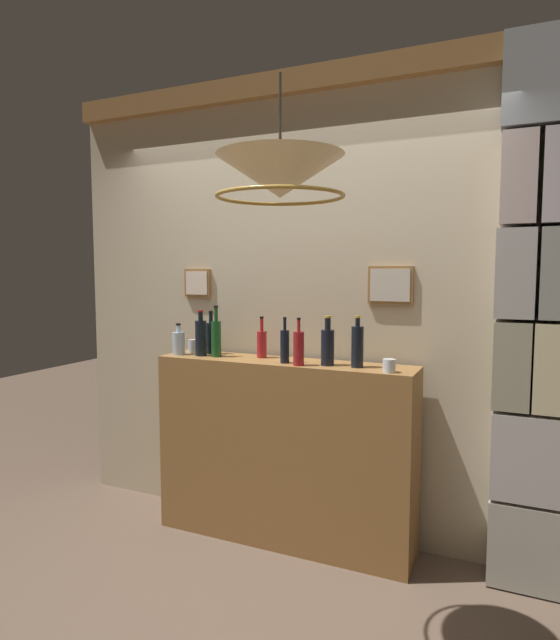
{
  "coord_description": "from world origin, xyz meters",
  "views": [
    {
      "loc": [
        1.29,
        -2.04,
        1.65
      ],
      "look_at": [
        0.0,
        0.81,
        1.36
      ],
      "focal_mm": 30.16,
      "sensor_mm": 36.0,
      "label": 1
    }
  ],
  "objects_px": {
    "glass_tumbler_highball": "(193,346)",
    "pendant_lamp": "(280,178)",
    "glass_tumbler_rocks": "(389,366)",
    "liquor_bottle_amaro": "(328,346)",
    "liquor_bottle_gin": "(285,346)",
    "liquor_bottle_tequila": "(179,343)",
    "liquor_bottle_rye": "(262,343)",
    "liquor_bottle_vermouth": "(357,346)",
    "liquor_bottle_port": "(211,337)",
    "liquor_bottle_whiskey": "(201,337)",
    "liquor_bottle_vodka": "(216,337)",
    "liquor_bottle_mezcal": "(299,348)"
  },
  "relations": [
    {
      "from": "glass_tumbler_rocks",
      "to": "pendant_lamp",
      "type": "relative_size",
      "value": 0.14
    },
    {
      "from": "liquor_bottle_port",
      "to": "glass_tumbler_highball",
      "type": "xyz_separation_m",
      "value": [
        -0.13,
        -0.02,
        -0.07
      ]
    },
    {
      "from": "glass_tumbler_rocks",
      "to": "pendant_lamp",
      "type": "distance_m",
      "value": 1.2
    },
    {
      "from": "liquor_bottle_vodka",
      "to": "liquor_bottle_whiskey",
      "type": "bearing_deg",
      "value": -177.08
    },
    {
      "from": "liquor_bottle_amaro",
      "to": "liquor_bottle_gin",
      "type": "bearing_deg",
      "value": -173.26
    },
    {
      "from": "liquor_bottle_rye",
      "to": "liquor_bottle_gin",
      "type": "distance_m",
      "value": 0.24
    },
    {
      "from": "liquor_bottle_vodka",
      "to": "glass_tumbler_highball",
      "type": "xyz_separation_m",
      "value": [
        -0.22,
        0.07,
        -0.08
      ]
    },
    {
      "from": "liquor_bottle_tequila",
      "to": "liquor_bottle_amaro",
      "type": "xyz_separation_m",
      "value": [
        1.0,
        0.02,
        0.04
      ]
    },
    {
      "from": "liquor_bottle_rye",
      "to": "liquor_bottle_port",
      "type": "height_order",
      "value": "liquor_bottle_port"
    },
    {
      "from": "liquor_bottle_tequila",
      "to": "glass_tumbler_highball",
      "type": "bearing_deg",
      "value": 66.83
    },
    {
      "from": "liquor_bottle_vodka",
      "to": "pendant_lamp",
      "type": "height_order",
      "value": "pendant_lamp"
    },
    {
      "from": "liquor_bottle_mezcal",
      "to": "liquor_bottle_port",
      "type": "relative_size",
      "value": 0.98
    },
    {
      "from": "liquor_bottle_whiskey",
      "to": "liquor_bottle_rye",
      "type": "relative_size",
      "value": 1.13
    },
    {
      "from": "liquor_bottle_port",
      "to": "liquor_bottle_vermouth",
      "type": "bearing_deg",
      "value": -4.87
    },
    {
      "from": "liquor_bottle_rye",
      "to": "pendant_lamp",
      "type": "xyz_separation_m",
      "value": [
        0.55,
        -0.94,
        0.82
      ]
    },
    {
      "from": "glass_tumbler_highball",
      "to": "pendant_lamp",
      "type": "xyz_separation_m",
      "value": [
        1.05,
        -0.93,
        0.87
      ]
    },
    {
      "from": "liquor_bottle_vodka",
      "to": "glass_tumbler_rocks",
      "type": "bearing_deg",
      "value": -3.86
    },
    {
      "from": "liquor_bottle_amaro",
      "to": "liquor_bottle_gin",
      "type": "height_order",
      "value": "liquor_bottle_amaro"
    },
    {
      "from": "liquor_bottle_vodka",
      "to": "liquor_bottle_mezcal",
      "type": "bearing_deg",
      "value": -7.47
    },
    {
      "from": "liquor_bottle_rye",
      "to": "glass_tumbler_rocks",
      "type": "height_order",
      "value": "liquor_bottle_rye"
    },
    {
      "from": "liquor_bottle_tequila",
      "to": "liquor_bottle_port",
      "type": "height_order",
      "value": "liquor_bottle_port"
    },
    {
      "from": "liquor_bottle_amaro",
      "to": "liquor_bottle_vermouth",
      "type": "bearing_deg",
      "value": 2.82
    },
    {
      "from": "liquor_bottle_whiskey",
      "to": "glass_tumbler_highball",
      "type": "bearing_deg",
      "value": 144.84
    },
    {
      "from": "liquor_bottle_amaro",
      "to": "glass_tumbler_highball",
      "type": "bearing_deg",
      "value": 175.31
    },
    {
      "from": "glass_tumbler_rocks",
      "to": "liquor_bottle_mezcal",
      "type": "bearing_deg",
      "value": -179.71
    },
    {
      "from": "liquor_bottle_amaro",
      "to": "liquor_bottle_rye",
      "type": "distance_m",
      "value": 0.47
    },
    {
      "from": "liquor_bottle_tequila",
      "to": "liquor_bottle_vermouth",
      "type": "xyz_separation_m",
      "value": [
        1.17,
        0.03,
        0.04
      ]
    },
    {
      "from": "liquor_bottle_mezcal",
      "to": "liquor_bottle_rye",
      "type": "height_order",
      "value": "liquor_bottle_mezcal"
    },
    {
      "from": "liquor_bottle_whiskey",
      "to": "liquor_bottle_amaro",
      "type": "relative_size",
      "value": 1.03
    },
    {
      "from": "glass_tumbler_rocks",
      "to": "liquor_bottle_vodka",
      "type": "bearing_deg",
      "value": 176.14
    },
    {
      "from": "liquor_bottle_tequila",
      "to": "liquor_bottle_vodka",
      "type": "xyz_separation_m",
      "value": [
        0.26,
        0.03,
        0.05
      ]
    },
    {
      "from": "liquor_bottle_port",
      "to": "glass_tumbler_rocks",
      "type": "relative_size",
      "value": 3.9
    },
    {
      "from": "liquor_bottle_gin",
      "to": "liquor_bottle_whiskey",
      "type": "bearing_deg",
      "value": 177.13
    },
    {
      "from": "liquor_bottle_tequila",
      "to": "liquor_bottle_rye",
      "type": "xyz_separation_m",
      "value": [
        0.54,
        0.11,
        0.01
      ]
    },
    {
      "from": "pendant_lamp",
      "to": "liquor_bottle_mezcal",
      "type": "bearing_deg",
      "value": 106.9
    },
    {
      "from": "glass_tumbler_rocks",
      "to": "glass_tumbler_highball",
      "type": "bearing_deg",
      "value": 173.66
    },
    {
      "from": "liquor_bottle_vodka",
      "to": "liquor_bottle_gin",
      "type": "bearing_deg",
      "value": -4.18
    },
    {
      "from": "liquor_bottle_gin",
      "to": "liquor_bottle_port",
      "type": "bearing_deg",
      "value": 167.9
    },
    {
      "from": "glass_tumbler_rocks",
      "to": "glass_tumbler_highball",
      "type": "xyz_separation_m",
      "value": [
        -1.33,
        0.15,
        0.01
      ]
    },
    {
      "from": "liquor_bottle_vodka",
      "to": "liquor_bottle_rye",
      "type": "bearing_deg",
      "value": 17.22
    },
    {
      "from": "liquor_bottle_tequila",
      "to": "liquor_bottle_vermouth",
      "type": "distance_m",
      "value": 1.18
    },
    {
      "from": "liquor_bottle_rye",
      "to": "liquor_bottle_port",
      "type": "relative_size",
      "value": 0.92
    },
    {
      "from": "liquor_bottle_mezcal",
      "to": "glass_tumbler_rocks",
      "type": "xyz_separation_m",
      "value": [
        0.52,
        0.0,
        -0.07
      ]
    },
    {
      "from": "liquor_bottle_tequila",
      "to": "liquor_bottle_port",
      "type": "xyz_separation_m",
      "value": [
        0.17,
        0.12,
        0.03
      ]
    },
    {
      "from": "liquor_bottle_whiskey",
      "to": "liquor_bottle_vodka",
      "type": "height_order",
      "value": "liquor_bottle_vodka"
    },
    {
      "from": "liquor_bottle_whiskey",
      "to": "glass_tumbler_highball",
      "type": "relative_size",
      "value": 3.33
    },
    {
      "from": "liquor_bottle_mezcal",
      "to": "liquor_bottle_vermouth",
      "type": "distance_m",
      "value": 0.33
    },
    {
      "from": "liquor_bottle_amaro",
      "to": "liquor_bottle_rye",
      "type": "relative_size",
      "value": 1.11
    },
    {
      "from": "liquor_bottle_tequila",
      "to": "liquor_bottle_vodka",
      "type": "height_order",
      "value": "liquor_bottle_vodka"
    },
    {
      "from": "liquor_bottle_gin",
      "to": "glass_tumbler_highball",
      "type": "height_order",
      "value": "liquor_bottle_gin"
    }
  ]
}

